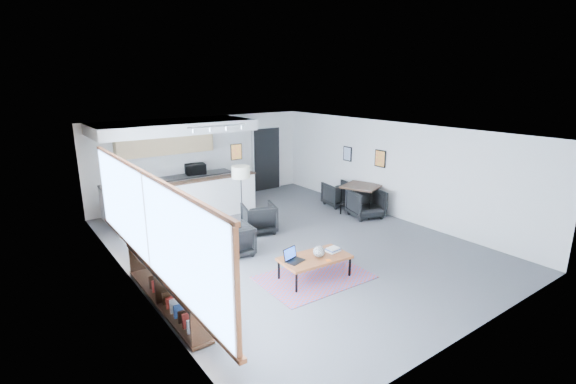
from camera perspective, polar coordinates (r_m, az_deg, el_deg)
room at (r=9.38m, az=0.03°, el=0.41°), size 7.02×9.02×2.62m
window at (r=7.06m, az=-18.72°, el=-4.16°), size 0.10×5.95×1.66m
console at (r=7.42m, az=-16.38°, el=-12.52°), size 0.35×3.00×0.80m
kitchenette at (r=12.01m, az=-15.22°, el=3.55°), size 4.20×1.96×2.60m
doorway at (r=14.26m, az=-2.99°, el=4.62°), size 1.10×0.12×2.15m
track_light at (r=10.71m, az=-9.61°, el=8.74°), size 1.60×0.07×0.15m
wall_art_lower at (r=11.92m, az=12.50°, el=4.48°), size 0.03×0.38×0.48m
wall_art_upper at (r=12.81m, az=8.14°, el=5.20°), size 0.03×0.34×0.44m
kilim_rug at (r=8.21m, az=3.63°, el=-11.57°), size 2.10×1.46×0.01m
coffee_table at (r=8.04m, az=3.67°, el=-9.04°), size 1.38×0.81×0.44m
laptop at (r=7.82m, az=0.59°, el=-8.89°), size 0.39×0.35×0.24m
ceramic_pot at (r=7.98m, az=4.26°, el=-8.12°), size 0.22×0.22×0.22m
book_stack at (r=8.27m, az=6.16°, el=-7.83°), size 0.28×0.23×0.08m
coaster at (r=7.89m, az=5.56°, el=-9.27°), size 0.12×0.12×0.01m
armchair_left at (r=9.11m, az=-7.35°, el=-6.34°), size 0.79×0.75×0.74m
armchair_right at (r=10.37m, az=-3.98°, el=-3.39°), size 0.95×0.92×0.79m
floor_lamp at (r=10.49m, az=-6.47°, el=2.41°), size 0.57×0.57×1.60m
dining_table at (r=11.89m, az=10.03°, el=0.56°), size 1.24×1.24×0.81m
dining_chair_near at (r=11.65m, az=10.62°, el=-1.65°), size 0.88×0.85×0.74m
dining_chair_far at (r=12.60m, az=6.88°, el=-0.37°), size 0.73×0.69×0.67m
microwave at (r=12.76m, az=-12.55°, el=3.22°), size 0.62×0.41×0.39m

